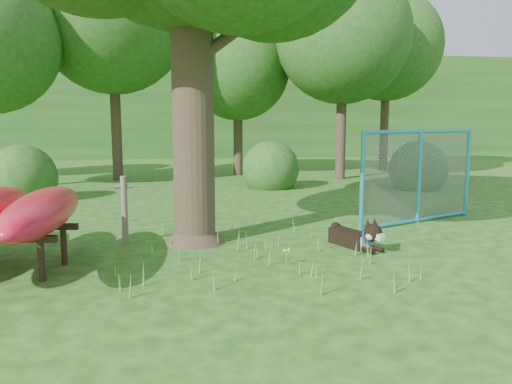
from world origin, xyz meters
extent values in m
plane|color=#1A4E0F|center=(0.00, 0.00, 0.00)|extent=(80.00, 80.00, 0.00)
cylinder|color=#36291D|center=(-0.72, 2.15, 2.77)|extent=(0.74, 0.74, 5.55)
cone|color=#36291D|center=(-0.72, 2.15, 0.28)|extent=(1.11, 1.11, 0.55)
cylinder|color=#36291D|center=(-0.05, 2.18, 3.55)|extent=(1.53, 0.79, 1.18)
cylinder|color=#36291D|center=(-1.28, 2.34, 4.00)|extent=(1.24, 0.76, 1.13)
cylinder|color=brown|center=(-1.92, 2.29, 0.59)|extent=(0.12, 0.12, 1.17)
cylinder|color=brown|center=(-1.92, 2.29, 0.99)|extent=(0.32, 0.11, 0.06)
cylinder|color=black|center=(-2.82, 0.32, 0.28)|extent=(0.10, 0.10, 0.55)
cylinder|color=black|center=(-2.69, 1.08, 0.28)|extent=(0.10, 0.10, 0.55)
ellipsoid|color=red|center=(-2.87, 0.72, 0.88)|extent=(0.79, 3.31, 0.53)
cube|color=black|center=(1.86, 1.45, 0.13)|extent=(0.56, 0.83, 0.27)
cube|color=silver|center=(1.98, 1.14, 0.12)|extent=(0.29, 0.24, 0.25)
sphere|color=black|center=(2.06, 0.95, 0.33)|extent=(0.29, 0.29, 0.29)
cube|color=silver|center=(2.11, 0.83, 0.29)|extent=(0.16, 0.19, 0.10)
sphere|color=silver|center=(1.99, 0.90, 0.29)|extent=(0.13, 0.13, 0.13)
sphere|color=silver|center=(2.15, 0.96, 0.29)|extent=(0.13, 0.13, 0.13)
cone|color=black|center=(1.97, 0.96, 0.49)|extent=(0.12, 0.14, 0.14)
cone|color=black|center=(2.12, 1.02, 0.49)|extent=(0.15, 0.16, 0.14)
cylinder|color=black|center=(1.95, 0.94, 0.06)|extent=(0.20, 0.34, 0.08)
cylinder|color=black|center=(2.14, 1.02, 0.06)|extent=(0.20, 0.34, 0.08)
sphere|color=black|center=(1.75, 1.86, 0.25)|extent=(0.18, 0.18, 0.18)
torus|color=#1640A8|center=(2.03, 1.03, 0.27)|extent=(0.29, 0.18, 0.28)
cylinder|color=#289EBC|center=(2.46, 2.47, 0.97)|extent=(0.11, 0.11, 1.93)
cylinder|color=#289EBC|center=(3.95, 3.09, 0.97)|extent=(0.11, 0.11, 1.93)
cylinder|color=#289EBC|center=(5.43, 3.71, 0.97)|extent=(0.11, 0.11, 1.93)
cylinder|color=#289EBC|center=(3.95, 3.09, 1.89)|extent=(3.00, 1.31, 0.08)
cylinder|color=#289EBC|center=(3.95, 3.09, 0.05)|extent=(3.00, 1.31, 0.08)
plane|color=gray|center=(3.95, 3.09, 0.97)|extent=(2.97, 1.25, 3.22)
cylinder|color=#519B32|center=(0.54, 0.49, 0.11)|extent=(0.02, 0.02, 0.22)
sphere|color=yellow|center=(0.54, 0.49, 0.22)|extent=(0.04, 0.04, 0.04)
sphere|color=yellow|center=(0.58, 0.51, 0.24)|extent=(0.04, 0.04, 0.04)
sphere|color=yellow|center=(0.50, 0.53, 0.21)|extent=(0.04, 0.04, 0.04)
sphere|color=yellow|center=(0.56, 0.46, 0.22)|extent=(0.04, 0.04, 0.04)
sphere|color=yellow|center=(0.51, 0.47, 0.24)|extent=(0.04, 0.04, 0.04)
cylinder|color=#36291D|center=(-3.00, 12.00, 2.62)|extent=(0.36, 0.36, 5.25)
sphere|color=#20511A|center=(-3.00, 12.00, 5.62)|extent=(5.20, 5.20, 5.20)
cylinder|color=#36291D|center=(1.50, 13.00, 1.92)|extent=(0.36, 0.36, 3.85)
sphere|color=#20511A|center=(1.50, 13.00, 4.12)|extent=(4.00, 4.00, 4.00)
cylinder|color=#36291D|center=(5.00, 11.00, 2.38)|extent=(0.36, 0.36, 4.76)
sphere|color=#20511A|center=(5.00, 11.00, 5.10)|extent=(4.80, 4.80, 4.80)
cylinder|color=#36291D|center=(8.00, 14.00, 2.45)|extent=(0.36, 0.36, 4.90)
sphere|color=#20511A|center=(8.00, 14.00, 5.25)|extent=(4.60, 4.60, 4.60)
sphere|color=#20511A|center=(-5.00, 7.50, 0.00)|extent=(1.80, 1.80, 1.80)
sphere|color=#20511A|center=(6.50, 8.00, 0.00)|extent=(1.80, 1.80, 1.80)
sphere|color=#20511A|center=(2.00, 9.00, 0.00)|extent=(1.80, 1.80, 1.80)
cube|color=#20511A|center=(0.00, 28.00, 3.00)|extent=(80.00, 12.00, 6.00)
camera|label=1|loc=(-1.10, -6.44, 2.10)|focal=35.00mm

